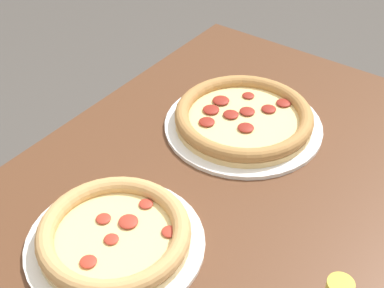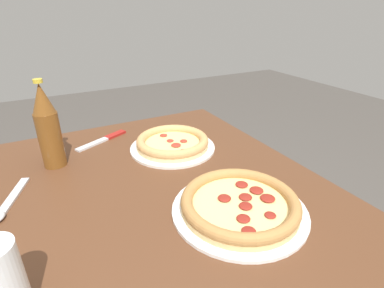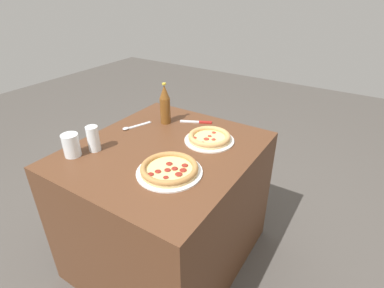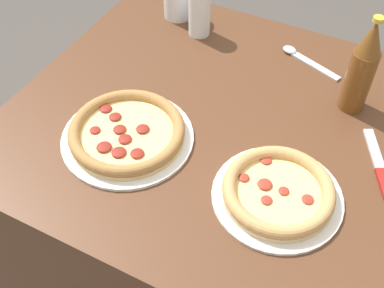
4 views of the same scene
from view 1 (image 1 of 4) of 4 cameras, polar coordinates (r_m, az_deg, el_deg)
name	(u,v)px [view 1 (image 1 of 4)]	position (r m, az deg, el deg)	size (l,w,h in m)	color
pizza_margherita	(115,236)	(0.82, -8.27, -9.69)	(0.27, 0.27, 0.04)	silver
pizza_veggie	(243,119)	(1.03, 5.51, 2.70)	(0.30, 0.30, 0.04)	white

